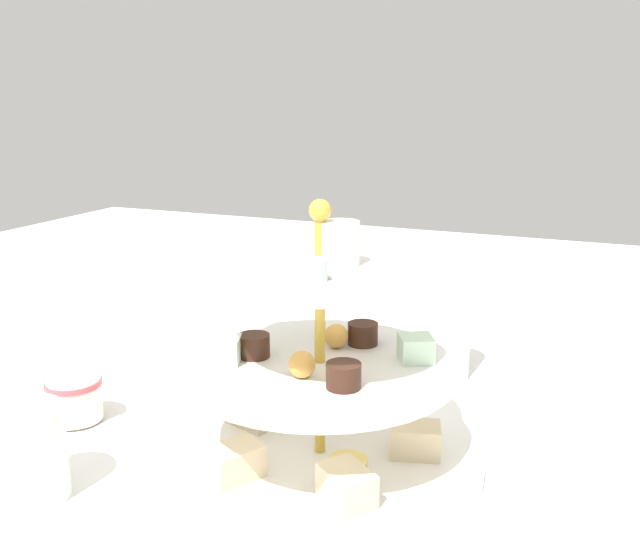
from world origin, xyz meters
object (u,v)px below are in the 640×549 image
teacup_with_saucer (75,403)px  butter_knife_right (214,356)px  tiered_serving_stand (321,389)px  water_glass_short_left (29,453)px  water_glass_tall_right (443,328)px

teacup_with_saucer → butter_knife_right: 0.23m
butter_knife_right → tiered_serving_stand: bearing=97.5°
tiered_serving_stand → water_glass_short_left: bearing=-143.1°
water_glass_tall_right → teacup_with_saucer: size_ratio=1.40×
water_glass_tall_right → water_glass_short_left: (-0.26, -0.41, -0.02)m
tiered_serving_stand → teacup_with_saucer: size_ratio=3.44×
water_glass_tall_right → water_glass_short_left: bearing=-122.9°
tiered_serving_stand → water_glass_short_left: tiered_serving_stand is taller
water_glass_short_left → butter_knife_right: size_ratio=0.49×
tiered_serving_stand → butter_knife_right: (-0.24, 0.20, -0.07)m
butter_knife_right → water_glass_short_left: bearing=52.2°
water_glass_short_left → teacup_with_saucer: size_ratio=0.93×
water_glass_short_left → teacup_with_saucer: 0.14m
water_glass_tall_right → butter_knife_right: bearing=-169.5°
water_glass_tall_right → teacup_with_saucer: (-0.33, -0.28, -0.04)m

